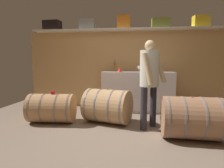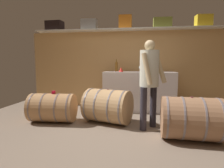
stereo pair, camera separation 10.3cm
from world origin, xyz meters
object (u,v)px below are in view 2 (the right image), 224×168
object	(u,v)px
work_cabinet	(139,91)
wine_glass	(141,68)
winemaker_pouring	(149,75)
toolcase_black	(55,26)
red_funnel	(121,69)
wine_barrel_far	(191,118)
wine_bottle_amber	(116,66)
toolcase_orange	(125,22)
tasting_cup	(54,92)
wine_barrel_near	(53,108)
toolcase_yellow	(203,21)
toolcase_olive	(162,23)
wine_barrel_flank	(108,106)
toolcase_grey	(89,25)

from	to	relation	value
work_cabinet	wine_glass	xyz separation A→B (m)	(0.03, -0.03, 0.58)
work_cabinet	winemaker_pouring	bearing A→B (deg)	-82.33
toolcase_black	red_funnel	world-z (taller)	toolcase_black
wine_glass	wine_barrel_far	xyz separation A→B (m)	(0.75, -1.66, -0.73)
wine_bottle_amber	red_funnel	world-z (taller)	wine_bottle_amber
wine_barrel_far	toolcase_orange	bearing A→B (deg)	123.99
toolcase_black	tasting_cup	bearing A→B (deg)	-63.58
red_funnel	winemaker_pouring	world-z (taller)	winemaker_pouring
wine_glass	wine_barrel_far	world-z (taller)	wine_glass
wine_bottle_amber	tasting_cup	world-z (taller)	wine_bottle_amber
wine_bottle_amber	wine_barrel_near	world-z (taller)	wine_bottle_amber
toolcase_yellow	red_funnel	size ratio (longest dim) A/B	3.07
toolcase_olive	work_cabinet	size ratio (longest dim) A/B	0.25
toolcase_orange	red_funnel	distance (m)	1.23
wine_bottle_amber	wine_barrel_flank	world-z (taller)	wine_bottle_amber
wine_barrel_flank	winemaker_pouring	xyz separation A→B (m)	(0.78, -0.24, 0.63)
toolcase_yellow	red_funnel	world-z (taller)	toolcase_yellow
wine_barrel_near	wine_barrel_flank	distance (m)	1.11
toolcase_yellow	winemaker_pouring	xyz separation A→B (m)	(-1.32, -1.52, -1.20)
wine_bottle_amber	wine_barrel_near	distance (m)	1.83
wine_glass	red_funnel	xyz separation A→B (m)	(-0.46, -0.10, -0.04)
toolcase_orange	wine_barrel_flank	world-z (taller)	toolcase_orange
tasting_cup	toolcase_yellow	bearing A→B (deg)	23.91
toolcase_olive	tasting_cup	size ratio (longest dim) A/B	5.87
toolcase_grey	work_cabinet	size ratio (longest dim) A/B	0.23
red_funnel	winemaker_pouring	size ratio (longest dim) A/B	0.07
wine_barrel_far	tasting_cup	xyz separation A→B (m)	(-2.45, 0.52, 0.27)
toolcase_yellow	toolcase_black	bearing A→B (deg)	176.25
toolcase_yellow	wine_bottle_amber	world-z (taller)	toolcase_yellow
wine_barrel_far	winemaker_pouring	xyz separation A→B (m)	(-0.61, 0.40, 0.63)
work_cabinet	toolcase_olive	bearing A→B (deg)	22.57
toolcase_grey	work_cabinet	world-z (taller)	toolcase_grey
red_funnel	wine_barrel_near	bearing A→B (deg)	-140.68
work_cabinet	toolcase_yellow	bearing A→B (deg)	8.61
toolcase_orange	toolcase_olive	distance (m)	0.91
wine_glass	wine_barrel_flank	size ratio (longest dim) A/B	0.14
red_funnel	winemaker_pouring	bearing A→B (deg)	-62.33
tasting_cup	winemaker_pouring	xyz separation A→B (m)	(1.84, -0.12, 0.36)
toolcase_black	toolcase_orange	world-z (taller)	toolcase_orange
toolcase_olive	toolcase_yellow	world-z (taller)	toolcase_yellow
toolcase_orange	wine_bottle_amber	world-z (taller)	toolcase_orange
wine_glass	red_funnel	world-z (taller)	wine_glass
toolcase_olive	wine_glass	bearing A→B (deg)	-154.74
wine_barrel_near	tasting_cup	bearing A→B (deg)	-3.28
toolcase_orange	wine_barrel_far	bearing A→B (deg)	-58.25
toolcase_grey	toolcase_orange	bearing A→B (deg)	-0.89
toolcase_orange	wine_barrel_far	size ratio (longest dim) A/B	0.38
wine_bottle_amber	work_cabinet	bearing A→B (deg)	-1.08
wine_glass	wine_barrel_far	bearing A→B (deg)	-65.56
work_cabinet	red_funnel	size ratio (longest dim) A/B	14.75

